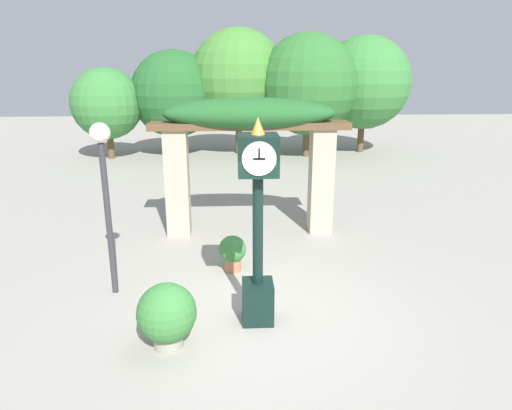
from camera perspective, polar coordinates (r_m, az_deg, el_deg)
The scene contains 7 objects.
ground_plane at distance 7.30m, azimuth 0.42°, elevation -13.37°, with size 60.00×60.00×0.00m, color gray.
pedestal_clock at distance 6.45m, azimuth 0.23°, elevation -1.95°, with size 0.55×0.60×3.04m.
pergola at distance 10.06m, azimuth -0.81°, elevation 8.85°, with size 4.35×1.11×3.06m.
potted_plant_near_left at distance 8.54m, azimuth -2.97°, elevation -5.81°, with size 0.51×0.51×0.69m.
potted_plant_near_right at distance 6.42m, azimuth -11.09°, elevation -13.27°, with size 0.81×0.81×0.92m.
lamp_post at distance 7.58m, azimuth -18.48°, elevation 3.81°, with size 0.32×0.32×2.87m.
tree_line at distance 19.77m, azimuth 0.98°, elevation 14.69°, with size 14.21×4.95×5.27m.
Camera 1 is at (-0.38, -6.29, 3.68)m, focal length 32.00 mm.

